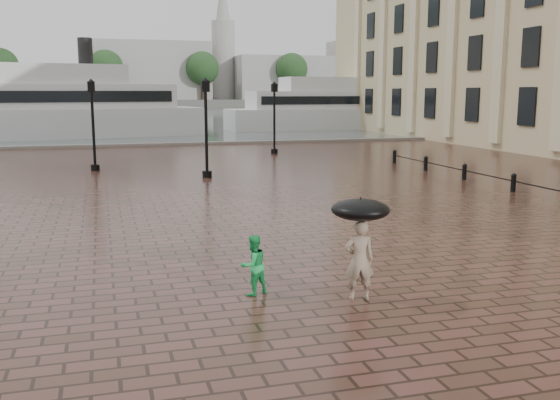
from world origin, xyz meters
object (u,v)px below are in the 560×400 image
street_lamps (101,124)px  child_pedestrian (253,265)px  ferry_far (333,108)px  ferry_near (51,108)px  adult_pedestrian (359,260)px

street_lamps → child_pedestrian: size_ratio=18.06×
child_pedestrian → ferry_far: 55.05m
child_pedestrian → ferry_near: bearing=-103.5°
child_pedestrian → ferry_far: (20.94, 50.89, 1.62)m
street_lamps → adult_pedestrian: (4.56, -21.49, -1.55)m
adult_pedestrian → child_pedestrian: adult_pedestrian is taller
street_lamps → child_pedestrian: 20.92m
child_pedestrian → ferry_near: ferry_near is taller
child_pedestrian → ferry_far: bearing=-134.3°
ferry_near → ferry_far: size_ratio=1.17×
street_lamps → ferry_far: (23.63, 30.21, -0.11)m
ferry_near → ferry_far: ferry_near is taller
street_lamps → ferry_near: ferry_near is taller
adult_pedestrian → ferry_near: bearing=-67.5°
street_lamps → adult_pedestrian: bearing=-78.0°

